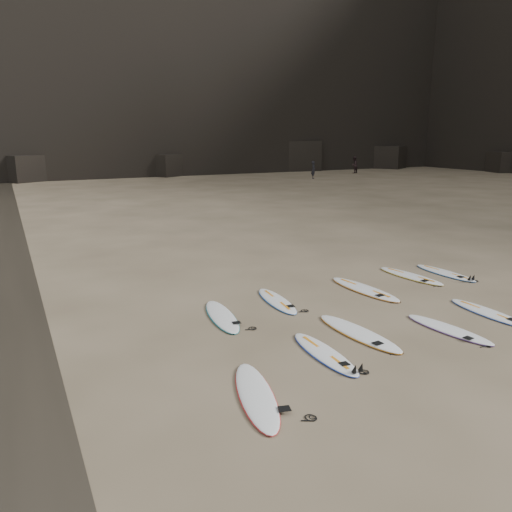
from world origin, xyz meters
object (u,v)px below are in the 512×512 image
Objects in this scene: surfboard_0 at (256,395)px; surfboard_2 at (358,333)px; person_a at (313,170)px; surfboard_4 at (488,312)px; surfboard_3 at (448,329)px; surfboard_8 at (410,276)px; surfboard_9 at (445,273)px; surfboard_7 at (364,289)px; person_b at (354,165)px; surfboard_6 at (277,300)px; surfboard_5 at (222,316)px; surfboard_1 at (324,353)px.

surfboard_0 is 3.66m from surfboard_2.
surfboard_4 is at bearing -178.92° from person_a.
surfboard_3 is 0.97× the size of surfboard_4.
surfboard_4 is 3.51m from surfboard_8.
surfboard_9 is at bearing 36.58° from surfboard_3.
surfboard_7 is 1.45× the size of person_b.
person_b is at bearing 55.95° from surfboard_6.
person_b reaches higher than surfboard_4.
surfboard_4 is at bearing -122.81° from surfboard_9.
person_a is (16.88, 31.70, 0.83)m from surfboard_8.
surfboard_2 is 3.42m from surfboard_7.
surfboard_5 reaches higher than surfboard_4.
surfboard_0 is at bearing -117.06° from surfboard_6.
surfboard_1 is 4.74m from surfboard_7.
surfboard_8 is at bearing 34.12° from surfboard_1.
person_b reaches higher than surfboard_5.
surfboard_6 is (-0.57, 2.84, -0.01)m from surfboard_2.
person_a reaches higher than surfboard_1.
surfboard_5 reaches higher than surfboard_9.
person_b is at bearing 48.48° from surfboard_8.
surfboard_1 is 6.80m from surfboard_8.
surfboard_0 and surfboard_8 have the same top height.
surfboard_8 is at bearing 80.64° from surfboard_4.
surfboard_5 is 1.28× the size of person_b.
surfboard_8 is 43.49m from person_b.
surfboard_0 reaches higher than surfboard_3.
surfboard_0 is 43.82m from person_a.
surfboard_3 is 0.92× the size of surfboard_8.
surfboard_8 is 1.05× the size of surfboard_9.
surfboard_1 is 1.43m from surfboard_2.
surfboard_6 is at bearing 173.09° from person_a.
surfboard_4 is 0.99× the size of surfboard_9.
person_b is (25.00, 35.57, 0.90)m from surfboard_8.
surfboard_0 is at bearing 173.26° from person_a.
surfboard_2 is at bearing -152.11° from surfboard_8.
surfboard_2 is 1.50× the size of person_a.
surfboard_1 is 0.99× the size of surfboard_4.
surfboard_8 is 1.30m from surfboard_9.
surfboard_6 is at bearing 144.66° from surfboard_4.
surfboard_1 reaches higher than surfboard_6.
surfboard_3 is at bearing 179.04° from person_a.
surfboard_2 reaches higher than surfboard_1.
surfboard_9 is at bearing 40.37° from surfboard_0.
surfboard_3 is 40.41m from person_a.
surfboard_1 is at bearing 38.91° from surfboard_0.
surfboard_0 is 10.05m from surfboard_9.
surfboard_9 is 1.35× the size of person_a.
surfboard_4 is 0.97× the size of surfboard_5.
person_b reaches higher than surfboard_2.
surfboard_0 reaches higher than surfboard_6.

